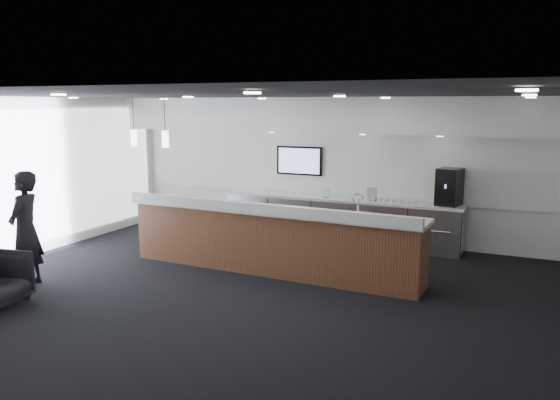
% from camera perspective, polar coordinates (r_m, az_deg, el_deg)
% --- Properties ---
extents(ground, '(10.00, 10.00, 0.00)m').
position_cam_1_polar(ground, '(8.38, -2.08, -10.03)').
color(ground, black).
rests_on(ground, ground).
extents(ceiling, '(10.00, 8.00, 0.02)m').
position_cam_1_polar(ceiling, '(7.87, -2.23, 10.95)').
color(ceiling, black).
rests_on(ceiling, back_wall).
extents(back_wall, '(10.00, 0.02, 3.00)m').
position_cam_1_polar(back_wall, '(11.66, 6.76, 3.20)').
color(back_wall, white).
rests_on(back_wall, ground).
extents(left_wall, '(0.02, 8.00, 3.00)m').
position_cam_1_polar(left_wall, '(11.15, -25.75, 1.96)').
color(left_wall, white).
rests_on(left_wall, ground).
extents(soffit_bulkhead, '(10.00, 0.90, 0.70)m').
position_cam_1_polar(soffit_bulkhead, '(11.15, 6.16, 8.83)').
color(soffit_bulkhead, white).
rests_on(soffit_bulkhead, back_wall).
extents(alcove_panel, '(9.80, 0.06, 1.40)m').
position_cam_1_polar(alcove_panel, '(11.62, 6.73, 3.67)').
color(alcove_panel, white).
rests_on(alcove_panel, back_wall).
extents(window_blinds_wall, '(0.04, 7.36, 2.55)m').
position_cam_1_polar(window_blinds_wall, '(11.12, -25.62, 1.95)').
color(window_blinds_wall, '#D0E5FA').
rests_on(window_blinds_wall, left_wall).
extents(back_credenza, '(5.06, 0.66, 0.95)m').
position_cam_1_polar(back_credenza, '(11.49, 6.10, -2.06)').
color(back_credenza, '#979A9F').
rests_on(back_credenza, ground).
extents(wall_tv, '(1.05, 0.08, 0.62)m').
position_cam_1_polar(wall_tv, '(11.90, 2.04, 4.13)').
color(wall_tv, black).
rests_on(wall_tv, back_wall).
extents(pendant_left, '(0.12, 0.12, 0.30)m').
position_cam_1_polar(pendant_left, '(9.85, -12.66, 6.17)').
color(pendant_left, '#FFE7C6').
rests_on(pendant_left, ceiling).
extents(pendant_right, '(0.12, 0.12, 0.30)m').
position_cam_1_polar(pendant_right, '(10.29, -15.78, 6.19)').
color(pendant_right, '#FFE7C6').
rests_on(pendant_right, ceiling).
extents(ceiling_can_lights, '(7.00, 5.00, 0.02)m').
position_cam_1_polar(ceiling_can_lights, '(7.87, -2.22, 10.74)').
color(ceiling_can_lights, white).
rests_on(ceiling_can_lights, ceiling).
extents(service_counter, '(5.34, 1.03, 1.49)m').
position_cam_1_polar(service_counter, '(9.41, -0.92, -4.10)').
color(service_counter, brown).
rests_on(service_counter, ground).
extents(coffee_machine, '(0.50, 0.58, 0.71)m').
position_cam_1_polar(coffee_machine, '(10.90, 17.28, 1.31)').
color(coffee_machine, black).
rests_on(coffee_machine, back_credenza).
extents(info_sign_left, '(0.14, 0.05, 0.19)m').
position_cam_1_polar(info_sign_left, '(11.38, 4.86, 0.75)').
color(info_sign_left, silver).
rests_on(info_sign_left, back_credenza).
extents(info_sign_right, '(0.20, 0.07, 0.27)m').
position_cam_1_polar(info_sign_right, '(11.11, 9.58, 0.63)').
color(info_sign_right, silver).
rests_on(info_sign_right, back_credenza).
extents(lounge_guest, '(0.67, 0.79, 1.85)m').
position_cam_1_polar(lounge_guest, '(9.46, -25.07, -2.82)').
color(lounge_guest, black).
rests_on(lounge_guest, ground).
extents(cup_0, '(0.09, 0.09, 0.09)m').
position_cam_1_polar(cup_0, '(10.87, 13.96, -0.22)').
color(cup_0, white).
rests_on(cup_0, back_credenza).
extents(cup_1, '(0.13, 0.13, 0.09)m').
position_cam_1_polar(cup_1, '(10.90, 13.24, -0.17)').
color(cup_1, white).
rests_on(cup_1, back_credenza).
extents(cup_2, '(0.11, 0.11, 0.09)m').
position_cam_1_polar(cup_2, '(10.93, 12.52, -0.12)').
color(cup_2, white).
rests_on(cup_2, back_credenza).
extents(cup_3, '(0.12, 0.12, 0.09)m').
position_cam_1_polar(cup_3, '(10.96, 11.81, -0.06)').
color(cup_3, white).
rests_on(cup_3, back_credenza).
extents(cup_4, '(0.13, 0.13, 0.09)m').
position_cam_1_polar(cup_4, '(10.99, 11.10, -0.01)').
color(cup_4, white).
rests_on(cup_4, back_credenza).
extents(cup_5, '(0.10, 0.10, 0.09)m').
position_cam_1_polar(cup_5, '(11.02, 10.39, 0.04)').
color(cup_5, white).
rests_on(cup_5, back_credenza).
extents(cup_6, '(0.13, 0.13, 0.09)m').
position_cam_1_polar(cup_6, '(11.05, 9.69, 0.10)').
color(cup_6, white).
rests_on(cup_6, back_credenza).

